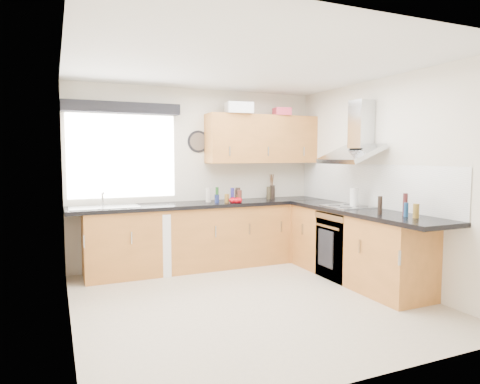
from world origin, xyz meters
name	(u,v)px	position (x,y,z in m)	size (l,w,h in m)	color
ground_plane	(250,300)	(0.00, 0.00, 0.00)	(3.60, 3.60, 0.00)	beige
ceiling	(251,64)	(0.00, 0.00, 2.50)	(3.60, 3.60, 0.02)	white
wall_back	(198,177)	(0.00, 1.80, 1.25)	(3.60, 0.02, 2.50)	silver
wall_front	(364,202)	(0.00, -1.80, 1.25)	(3.60, 0.02, 2.50)	silver
wall_left	(67,191)	(-1.80, 0.00, 1.25)	(0.02, 3.60, 2.50)	silver
wall_right	(384,181)	(1.80, 0.00, 1.25)	(0.02, 3.60, 2.50)	silver
window	(123,156)	(-1.05, 1.79, 1.55)	(1.40, 0.02, 1.10)	white
window_blind	(122,108)	(-1.05, 1.70, 2.18)	(1.50, 0.18, 0.14)	black
splashback	(367,185)	(1.79, 0.30, 1.18)	(0.01, 3.00, 0.54)	white
base_cab_back	(198,237)	(-0.10, 1.51, 0.43)	(3.00, 0.58, 0.86)	#A4642B
base_cab_corner	(298,229)	(1.50, 1.50, 0.43)	(0.60, 0.60, 0.86)	#A4642B
base_cab_right	(355,247)	(1.51, 0.15, 0.43)	(0.58, 2.10, 0.86)	#A4642B
worktop_back	(205,204)	(0.00, 1.50, 0.89)	(3.60, 0.62, 0.05)	black
worktop_right	(363,212)	(1.50, 0.00, 0.89)	(0.62, 2.42, 0.05)	black
sink	(104,204)	(-1.33, 1.50, 0.95)	(0.84, 0.46, 0.10)	#ADB1B4
oven	(347,245)	(1.50, 0.30, 0.42)	(0.56, 0.58, 0.85)	black
hob_plate	(348,206)	(1.50, 0.30, 0.92)	(0.52, 0.52, 0.01)	#ADB1B4
extractor_hood	(356,139)	(1.60, 0.30, 1.77)	(0.52, 0.78, 0.66)	#ADB1B4
upper_cabinets	(262,139)	(0.95, 1.62, 1.80)	(1.70, 0.35, 0.70)	#A4642B
washing_machine	(150,243)	(-0.77, 1.52, 0.41)	(0.55, 0.54, 0.81)	white
wall_clock	(199,142)	(0.01, 1.78, 1.76)	(0.32, 0.32, 0.04)	black
casserole	(239,108)	(0.52, 1.52, 2.23)	(0.36, 0.26, 0.15)	white
storage_box	(282,112)	(1.22, 1.52, 2.20)	(0.24, 0.20, 0.11)	#CA354A
utensil_pot	(272,193)	(1.15, 1.70, 0.98)	(0.11, 0.11, 0.15)	gray
kitchen_roll	(354,197)	(1.62, 0.33, 1.03)	(0.11, 0.11, 0.24)	white
tomato_cluster	(236,200)	(0.38, 1.30, 0.95)	(0.16, 0.16, 0.07)	#A8040D
jar_0	(272,192)	(1.08, 1.55, 1.01)	(0.07, 0.07, 0.20)	black
jar_1	(240,196)	(0.47, 1.36, 0.99)	(0.06, 0.06, 0.17)	#4C231B
jar_2	(232,195)	(0.38, 1.41, 1.01)	(0.05, 0.05, 0.20)	navy
jar_3	(208,195)	(0.07, 1.54, 1.01)	(0.07, 0.07, 0.20)	#BEB2A2
jar_4	(217,194)	(0.22, 1.59, 1.01)	(0.05, 0.05, 0.20)	#1F501C
jar_5	(227,198)	(0.28, 1.38, 0.97)	(0.06, 0.06, 0.12)	brown
jar_6	(239,198)	(0.46, 1.39, 0.96)	(0.06, 0.06, 0.10)	olive
jar_7	(236,195)	(0.51, 1.57, 0.99)	(0.04, 0.04, 0.16)	#3E161B
jar_8	(238,195)	(0.47, 1.43, 1.01)	(0.07, 0.07, 0.20)	black
jar_9	(238,194)	(0.55, 1.62, 1.00)	(0.07, 0.07, 0.17)	#482219
jar_10	(217,199)	(0.16, 1.43, 0.97)	(0.06, 0.06, 0.11)	navy
jar_11	(269,193)	(1.02, 1.55, 1.00)	(0.06, 0.06, 0.19)	#39301F
bottle_0	(406,210)	(1.53, -0.65, 0.98)	(0.05, 0.05, 0.15)	navy
bottle_1	(416,211)	(1.55, -0.76, 0.98)	(0.06, 0.06, 0.15)	olive
bottle_2	(405,204)	(1.57, -0.58, 1.03)	(0.05, 0.05, 0.24)	#44181A
bottle_3	(380,205)	(1.39, -0.40, 1.01)	(0.05, 0.05, 0.20)	black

